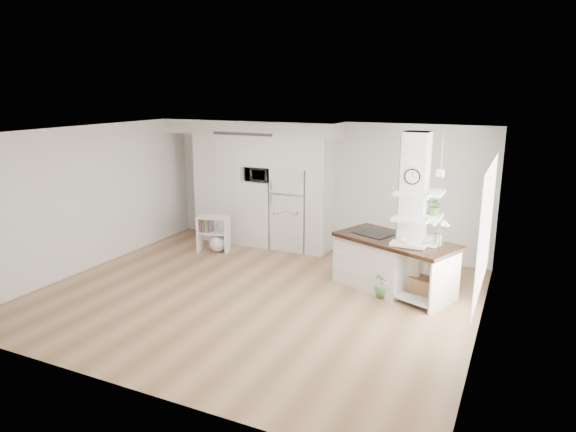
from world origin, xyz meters
name	(u,v)px	position (x,y,z in m)	size (l,w,h in m)	color
floor	(254,296)	(0.00, 0.00, 0.00)	(7.00, 6.00, 0.01)	#A77D5A
room	(252,186)	(0.00, 0.00, 1.86)	(7.04, 6.04, 2.72)	white
cabinet_wall	(254,176)	(-1.45, 2.67, 1.51)	(4.00, 0.71, 2.70)	white
refrigerator	(293,208)	(-0.53, 2.68, 0.88)	(0.78, 0.69, 1.75)	white
column	(417,217)	(2.38, 1.13, 1.35)	(0.69, 0.90, 2.70)	silver
window	(486,228)	(3.48, 0.30, 1.50)	(2.40, 2.40, 0.00)	white
pendant_light	(359,176)	(1.70, 0.15, 2.12)	(0.12, 0.12, 0.10)	white
kitchen_island	(384,261)	(1.83, 1.31, 0.48)	(2.25, 1.66, 1.49)	white
bookshelf	(215,236)	(-1.90, 1.76, 0.33)	(0.71, 0.52, 0.76)	white
floor_plant_a	(447,277)	(2.87, 1.58, 0.24)	(0.27, 0.22, 0.49)	#3C6E2C
floor_plant_b	(383,284)	(1.95, 0.84, 0.23)	(0.26, 0.26, 0.47)	#3C6E2C
microwave	(260,174)	(-1.27, 2.62, 1.57)	(0.54, 0.37, 0.30)	#2D2D2D
shelf_plant	(435,206)	(2.63, 1.30, 1.52)	(0.27, 0.23, 0.30)	#3C6E2C
decor_bowl	(407,241)	(2.30, 0.90, 1.00)	(0.22, 0.22, 0.05)	white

